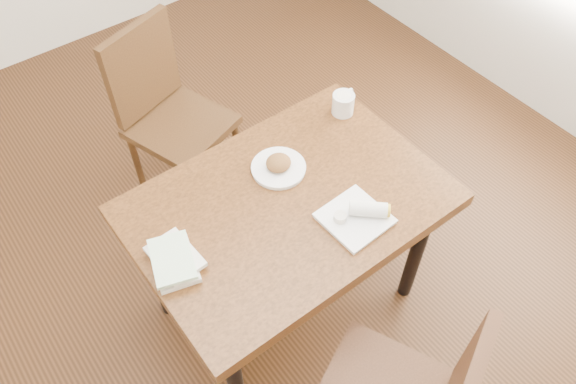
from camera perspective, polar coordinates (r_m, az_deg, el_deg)
ground at (r=2.69m, az=0.00°, el=-10.89°), size 4.00×5.00×0.01m
table at (r=2.12m, az=0.00°, el=-2.35°), size 1.14×0.79×0.75m
chair_far at (r=2.76m, az=-12.29°, el=8.37°), size 0.53×0.53×0.95m
plate_scone at (r=2.14m, az=-0.97°, el=2.64°), size 0.21×0.21×0.07m
coffee_mug at (r=2.36m, az=5.67°, el=9.01°), size 0.13×0.09×0.09m
plate_burrito at (r=2.00m, az=7.24°, el=-2.37°), size 0.23×0.23×0.07m
book_stack at (r=1.91m, az=-11.51°, el=-6.76°), size 0.19×0.23×0.05m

